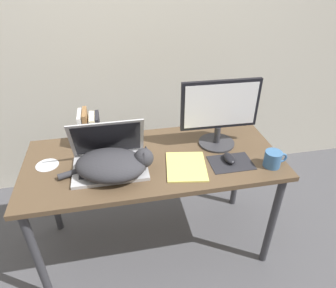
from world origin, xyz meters
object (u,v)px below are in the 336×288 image
at_px(mug, 273,159).
at_px(notepad, 186,166).
at_px(external_monitor, 220,112).
at_px(book_row, 90,129).
at_px(laptop, 109,159).
at_px(cat, 113,165).
at_px(computer_mouse, 229,158).
at_px(webcam, 127,133).
at_px(cd_disc, 47,165).

bearing_deg(mug, notepad, 170.28).
xyz_separation_m(external_monitor, book_row, (-0.73, 0.14, -0.11)).
xyz_separation_m(laptop, cat, (0.02, -0.07, 0.01)).
height_order(laptop, computer_mouse, laptop).
height_order(computer_mouse, webcam, webcam).
distance_m(computer_mouse, webcam, 0.62).
distance_m(cat, book_row, 0.34).
bearing_deg(external_monitor, book_row, 168.89).
height_order(book_row, webcam, book_row).
distance_m(external_monitor, computer_mouse, 0.26).
height_order(computer_mouse, mug, mug).
bearing_deg(cd_disc, notepad, -12.32).
height_order(computer_mouse, notepad, computer_mouse).
bearing_deg(webcam, laptop, -113.40).
bearing_deg(notepad, mug, -9.72).
relative_size(external_monitor, mug, 3.47).
bearing_deg(computer_mouse, mug, -21.57).
height_order(external_monitor, notepad, external_monitor).
bearing_deg(external_monitor, computer_mouse, -87.10).
distance_m(laptop, webcam, 0.29).
bearing_deg(computer_mouse, cat, 179.64).
bearing_deg(webcam, cd_disc, -157.19).
bearing_deg(computer_mouse, cd_disc, 171.01).
height_order(notepad, mug, mug).
height_order(cat, notepad, cat).
distance_m(laptop, notepad, 0.41).
relative_size(cat, computer_mouse, 4.86).
bearing_deg(book_row, computer_mouse, -23.88).
xyz_separation_m(notepad, cd_disc, (-0.73, 0.16, -0.00)).
bearing_deg(notepad, book_row, 146.17).
distance_m(cat, cd_disc, 0.38).
distance_m(external_monitor, book_row, 0.75).
height_order(webcam, cd_disc, webcam).
xyz_separation_m(webcam, mug, (0.73, -0.42, 0.00)).
bearing_deg(cd_disc, webcam, 22.81).
height_order(cat, book_row, book_row).
bearing_deg(external_monitor, notepad, -140.96).
xyz_separation_m(external_monitor, computer_mouse, (0.01, -0.18, -0.19)).
bearing_deg(cat, external_monitor, 16.36).
height_order(external_monitor, book_row, external_monitor).
distance_m(external_monitor, mug, 0.38).
bearing_deg(notepad, cd_disc, 167.68).
height_order(book_row, mug, book_row).
relative_size(laptop, webcam, 5.66).
xyz_separation_m(laptop, computer_mouse, (0.64, -0.08, -0.03)).
bearing_deg(cat, computer_mouse, -0.36).
bearing_deg(webcam, mug, -30.02).
bearing_deg(cat, mug, -5.97).
relative_size(cat, webcam, 7.19).
relative_size(computer_mouse, cd_disc, 0.83).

